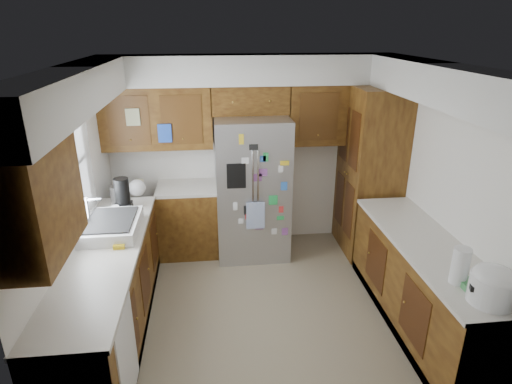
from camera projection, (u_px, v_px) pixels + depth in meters
floor at (264, 305)px, 4.62m from camera, size 3.60×3.60×0.00m
room_shell at (250, 132)px, 4.27m from camera, size 3.64×3.24×2.52m
left_counter_run at (131, 277)px, 4.35m from camera, size 1.36×3.20×0.92m
right_counter_run at (422, 289)px, 4.17m from camera, size 0.63×2.25×0.92m
pantry at (370, 172)px, 5.44m from camera, size 0.60×0.90×2.15m
fridge at (252, 188)px, 5.40m from camera, size 0.90×0.79×1.80m
bridge_cabinet at (250, 99)px, 5.22m from camera, size 0.96×0.34×0.35m
fridge_top_items at (240, 74)px, 5.09m from camera, size 0.53×0.30×0.30m
sink_assembly at (112, 226)px, 4.19m from camera, size 0.52×0.74×0.37m
left_counter_clutter at (127, 192)px, 4.87m from camera, size 0.38×0.80×0.38m
rice_cooker at (493, 284)px, 3.10m from camera, size 0.34×0.33×0.29m
paper_towel at (460, 266)px, 3.34m from camera, size 0.13×0.13×0.30m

